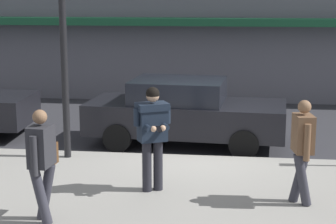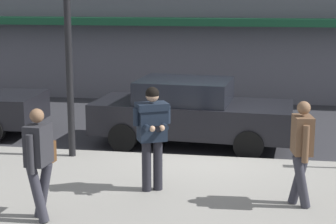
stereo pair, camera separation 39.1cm
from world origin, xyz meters
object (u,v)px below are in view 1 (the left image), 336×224
at_px(pedestrian_with_bag, 42,159).
at_px(street_lamp_post, 62,10).
at_px(man_texting_on_phone, 152,128).
at_px(parked_sedan_mid, 184,112).
at_px(pedestrian_dark_coat, 303,145).

relative_size(pedestrian_with_bag, street_lamp_post, 0.35).
xyz_separation_m(pedestrian_with_bag, street_lamp_post, (-0.65, 3.30, 2.03)).
bearing_deg(pedestrian_with_bag, man_texting_on_phone, 47.09).
height_order(parked_sedan_mid, pedestrian_dark_coat, pedestrian_dark_coat).
xyz_separation_m(pedestrian_with_bag, pedestrian_dark_coat, (3.84, 1.19, 0.00)).
bearing_deg(parked_sedan_mid, pedestrian_with_bag, -107.70).
relative_size(man_texting_on_phone, pedestrian_with_bag, 1.06).
relative_size(parked_sedan_mid, pedestrian_dark_coat, 2.72).
height_order(parked_sedan_mid, street_lamp_post, street_lamp_post).
height_order(man_texting_on_phone, pedestrian_with_bag, man_texting_on_phone).
bearing_deg(pedestrian_dark_coat, parked_sedan_mid, 120.12).
xyz_separation_m(parked_sedan_mid, pedestrian_dark_coat, (2.23, -3.85, 0.32)).
relative_size(pedestrian_dark_coat, street_lamp_post, 0.35).
bearing_deg(pedestrian_dark_coat, street_lamp_post, 154.83).
bearing_deg(man_texting_on_phone, parked_sedan_mid, 86.57).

